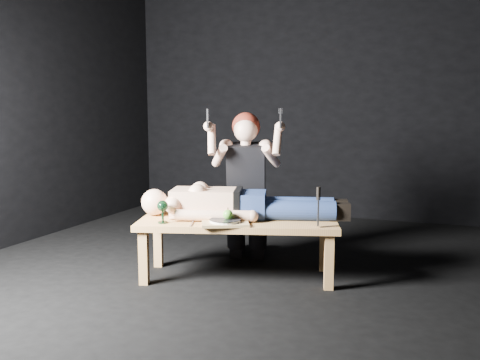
{
  "coord_description": "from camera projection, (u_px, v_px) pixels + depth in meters",
  "views": [
    {
      "loc": [
        1.26,
        -3.71,
        1.26
      ],
      "look_at": [
        -0.15,
        -0.07,
        0.75
      ],
      "focal_mm": 38.7,
      "sensor_mm": 36.0,
      "label": 1
    }
  ],
  "objects": [
    {
      "name": "table",
      "position": [
        238.0,
        249.0,
        3.96
      ],
      "size": [
        1.6,
        0.96,
        0.45
      ],
      "primitive_type": "cube",
      "rotation": [
        0.0,
        0.0,
        0.29
      ],
      "color": "#BF9246",
      "rests_on": "ground"
    },
    {
      "name": "kneeling_woman",
      "position": [
        247.0,
        185.0,
        4.4
      ],
      "size": [
        0.88,
        0.94,
        1.3
      ],
      "primitive_type": null,
      "rotation": [
        0.0,
        0.0,
        0.28
      ],
      "color": "black",
      "rests_on": "ground"
    },
    {
      "name": "plate",
      "position": [
        225.0,
        221.0,
        3.76
      ],
      "size": [
        0.3,
        0.3,
        0.02
      ],
      "primitive_type": "cylinder",
      "rotation": [
        0.0,
        0.0,
        0.44
      ],
      "color": "white",
      "rests_on": "serving_tray"
    },
    {
      "name": "ground",
      "position": [
        261.0,
        275.0,
        4.05
      ],
      "size": [
        5.0,
        5.0,
        0.0
      ],
      "primitive_type": "plane",
      "color": "black",
      "rests_on": "ground"
    },
    {
      "name": "back_wall",
      "position": [
        329.0,
        92.0,
        6.17
      ],
      "size": [
        5.0,
        0.0,
        5.0
      ],
      "primitive_type": "plane",
      "rotation": [
        1.57,
        0.0,
        0.0
      ],
      "color": "black",
      "rests_on": "ground"
    },
    {
      "name": "knife_flat",
      "position": [
        238.0,
        224.0,
        3.78
      ],
      "size": [
        0.09,
        0.15,
        0.01
      ],
      "primitive_type": "cube",
      "rotation": [
        0.0,
        0.0,
        0.5
      ],
      "color": "#B2B2B7",
      "rests_on": "table"
    },
    {
      "name": "goblet",
      "position": [
        163.0,
        212.0,
        3.81
      ],
      "size": [
        0.1,
        0.1,
        0.17
      ],
      "primitive_type": null,
      "rotation": [
        0.0,
        0.0,
        0.29
      ],
      "color": "black",
      "rests_on": "table"
    },
    {
      "name": "serving_tray",
      "position": [
        225.0,
        223.0,
        3.77
      ],
      "size": [
        0.41,
        0.36,
        0.02
      ],
      "primitive_type": "cube",
      "rotation": [
        0.0,
        0.0,
        0.44
      ],
      "color": "tan",
      "rests_on": "table"
    },
    {
      "name": "spoon_flat",
      "position": [
        239.0,
        222.0,
        3.84
      ],
      "size": [
        0.16,
        0.06,
        0.01
      ],
      "primitive_type": "cube",
      "rotation": [
        0.0,
        0.0,
        1.29
      ],
      "color": "#B2B2B7",
      "rests_on": "table"
    },
    {
      "name": "fork_flat",
      "position": [
        192.0,
        224.0,
        3.78
      ],
      "size": [
        0.06,
        0.16,
        0.01
      ],
      "primitive_type": "cube",
      "rotation": [
        0.0,
        0.0,
        0.33
      ],
      "color": "#B2B2B7",
      "rests_on": "table"
    },
    {
      "name": "lying_man",
      "position": [
        245.0,
        200.0,
        4.02
      ],
      "size": [
        1.58,
        0.87,
        0.27
      ],
      "primitive_type": null,
      "rotation": [
        0.0,
        0.0,
        0.29
      ],
      "color": "#ECB891",
      "rests_on": "table"
    },
    {
      "name": "apple",
      "position": [
        228.0,
        215.0,
        3.76
      ],
      "size": [
        0.07,
        0.07,
        0.07
      ],
      "primitive_type": "sphere",
      "color": "#50982F",
      "rests_on": "plate"
    },
    {
      "name": "carving_knife",
      "position": [
        318.0,
        207.0,
        3.66
      ],
      "size": [
        0.05,
        0.05,
        0.29
      ],
      "primitive_type": null,
      "rotation": [
        0.0,
        0.0,
        0.29
      ],
      "color": "#B2B2B7",
      "rests_on": "table"
    }
  ]
}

